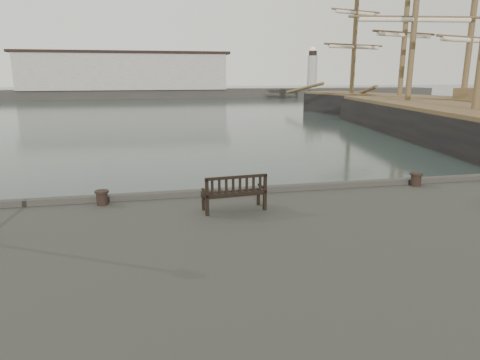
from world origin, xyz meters
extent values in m
plane|color=black|center=(0.00, 0.00, 0.00)|extent=(400.00, 400.00, 0.00)
cube|color=#383530|center=(0.00, 92.00, 1.00)|extent=(140.00, 8.00, 2.00)
cube|color=#AEAAA1|center=(-8.00, 92.00, 6.00)|extent=(46.00, 9.00, 8.00)
cube|color=black|center=(-8.00, 92.00, 10.30)|extent=(48.00, 9.50, 0.60)
cylinder|color=#AEAAA1|center=(38.00, 92.00, 6.00)|extent=(2.40, 2.40, 8.00)
sphere|color=silver|center=(38.00, 92.00, 11.40)|extent=(1.61, 1.61, 1.61)
cube|color=black|center=(-0.90, -1.90, 2.06)|extent=(1.87, 0.80, 0.05)
cube|color=black|center=(-0.88, -2.17, 2.33)|extent=(1.82, 0.24, 0.55)
cube|color=black|center=(-0.90, -1.90, 1.81)|extent=(1.75, 0.70, 0.50)
cylinder|color=black|center=(-4.71, -0.56, 1.78)|extent=(0.51, 0.51, 0.44)
cylinder|color=black|center=(5.96, -0.50, 1.79)|extent=(0.57, 0.57, 0.46)
cube|color=black|center=(21.66, 15.42, 0.42)|extent=(14.45, 43.05, 4.23)
cube|color=brown|center=(21.66, 15.42, 2.69)|extent=(13.91, 42.15, 0.30)
cube|color=black|center=(27.62, 35.44, 0.44)|extent=(15.02, 31.33, 4.39)
cube|color=brown|center=(27.62, 35.44, 2.78)|extent=(14.53, 30.65, 0.30)
cylinder|color=brown|center=(30.06, 27.19, 11.96)|extent=(0.61, 0.61, 18.65)
cylinder|color=brown|center=(27.62, 35.44, 13.61)|extent=(0.61, 0.61, 21.95)
cylinder|color=brown|center=(25.18, 43.69, 12.29)|extent=(0.61, 0.61, 19.31)
camera|label=1|loc=(-3.21, -13.59, 5.41)|focal=32.00mm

